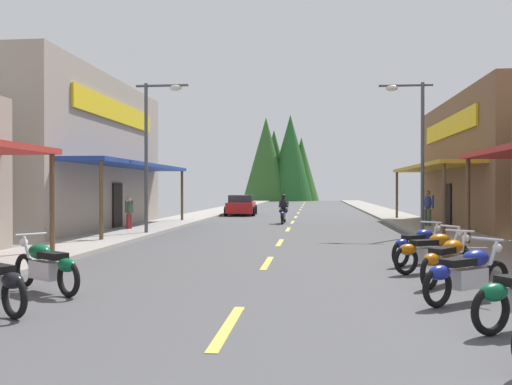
# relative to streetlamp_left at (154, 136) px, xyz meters

# --- Properties ---
(ground) EXTENTS (10.12, 94.91, 0.10)m
(ground) POSITION_rel_streetlamp_left_xyz_m (5.13, 11.44, -3.99)
(ground) COLOR #4C4C4F
(sidewalk_left) EXTENTS (2.62, 94.91, 0.12)m
(sidewalk_left) POSITION_rel_streetlamp_left_xyz_m (-1.24, 11.44, -3.88)
(sidewalk_left) COLOR #9E9991
(sidewalk_left) RESTS_ON ground
(sidewalk_right) EXTENTS (2.62, 94.91, 0.12)m
(sidewalk_right) POSITION_rel_streetlamp_left_xyz_m (11.50, 11.44, -3.88)
(sidewalk_right) COLOR gray
(sidewalk_right) RESTS_ON ground
(centerline_dashes) EXTENTS (0.16, 70.74, 0.01)m
(centerline_dashes) POSITION_rel_streetlamp_left_xyz_m (5.13, 14.95, -3.94)
(centerline_dashes) COLOR #E0C64C
(centerline_dashes) RESTS_ON ground
(storefront_left_far) EXTENTS (9.15, 13.16, 6.81)m
(storefront_left_far) POSITION_rel_streetlamp_left_xyz_m (-6.19, 2.68, -0.54)
(storefront_left_far) COLOR gray
(storefront_left_far) RESTS_ON ground
(streetlamp_left) EXTENTS (2.11, 0.30, 6.03)m
(streetlamp_left) POSITION_rel_streetlamp_left_xyz_m (0.00, 0.00, 0.00)
(streetlamp_left) COLOR #474C51
(streetlamp_left) RESTS_ON ground
(streetlamp_right) EXTENTS (2.11, 0.30, 6.08)m
(streetlamp_right) POSITION_rel_streetlamp_left_xyz_m (10.27, 1.21, 0.03)
(streetlamp_right) COLOR #474C51
(streetlamp_right) RESTS_ON ground
(motorcycle_parked_right_3) EXTENTS (1.75, 1.39, 1.04)m
(motorcycle_parked_right_3) POSITION_rel_streetlamp_left_xyz_m (8.79, -11.74, -3.46)
(motorcycle_parked_right_3) COLOR black
(motorcycle_parked_right_3) RESTS_ON ground
(motorcycle_parked_right_4) EXTENTS (1.43, 1.72, 1.04)m
(motorcycle_parked_right_4) POSITION_rel_streetlamp_left_xyz_m (8.89, -10.05, -3.46)
(motorcycle_parked_right_4) COLOR black
(motorcycle_parked_right_4) RESTS_ON ground
(motorcycle_parked_right_5) EXTENTS (1.90, 1.17, 1.04)m
(motorcycle_parked_right_5) POSITION_rel_streetlamp_left_xyz_m (8.90, -8.57, -3.46)
(motorcycle_parked_right_5) COLOR black
(motorcycle_parked_right_5) RESTS_ON ground
(motorcycle_parked_right_6) EXTENTS (1.59, 1.58, 1.04)m
(motorcycle_parked_right_6) POSITION_rel_streetlamp_left_xyz_m (8.86, -7.25, -3.46)
(motorcycle_parked_right_6) COLOR black
(motorcycle_parked_right_6) RESTS_ON ground
(motorcycle_parked_left_2) EXTENTS (1.85, 1.25, 1.04)m
(motorcycle_parked_left_2) POSITION_rel_streetlamp_left_xyz_m (1.49, -11.62, -3.46)
(motorcycle_parked_left_2) COLOR black
(motorcycle_parked_left_2) RESTS_ON ground
(rider_cruising_lead) EXTENTS (0.60, 2.14, 1.57)m
(rider_cruising_lead) POSITION_rel_streetlamp_left_xyz_m (4.70, 7.79, -3.29)
(rider_cruising_lead) COLOR black
(rider_cruising_lead) RESTS_ON ground
(pedestrian_by_shop) EXTENTS (0.33, 0.56, 1.53)m
(pedestrian_by_shop) POSITION_rel_streetlamp_left_xyz_m (-1.66, 1.80, -3.07)
(pedestrian_by_shop) COLOR maroon
(pedestrian_by_shop) RESTS_ON ground
(pedestrian_browsing) EXTENTS (0.54, 0.38, 1.78)m
(pedestrian_browsing) POSITION_rel_streetlamp_left_xyz_m (11.59, 5.10, -2.90)
(pedestrian_browsing) COLOR #3F593F
(pedestrian_browsing) RESTS_ON ground
(parked_car_curbside) EXTENTS (2.27, 4.40, 1.40)m
(parked_car_curbside) POSITION_rel_streetlamp_left_xyz_m (1.28, 16.41, -3.26)
(parked_car_curbside) COLOR #B21919
(parked_car_curbside) RESTS_ON ground
(treeline_backdrop) EXTENTS (11.34, 9.48, 12.86)m
(treeline_backdrop) POSITION_rel_streetlamp_left_xyz_m (1.39, 60.54, 1.98)
(treeline_backdrop) COLOR #205723
(treeline_backdrop) RESTS_ON ground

